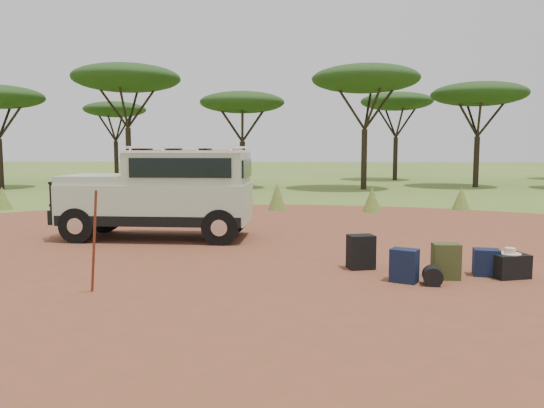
{
  "coord_description": "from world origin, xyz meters",
  "views": [
    {
      "loc": [
        0.48,
        -8.3,
        2.0
      ],
      "look_at": [
        0.12,
        1.2,
        1.0
      ],
      "focal_mm": 35.0,
      "sensor_mm": 36.0,
      "label": 1
    }
  ],
  "objects_px": {
    "walking_staff": "(94,242)",
    "duffel_navy": "(486,263)",
    "backpack_black": "(361,252)",
    "hard_case": "(509,266)",
    "safari_vehicle": "(164,194)",
    "backpack_navy": "(404,266)",
    "backpack_olive": "(446,261)"
  },
  "relations": [
    {
      "from": "walking_staff",
      "to": "duffel_navy",
      "type": "relative_size",
      "value": 3.45
    },
    {
      "from": "backpack_black",
      "to": "hard_case",
      "type": "relative_size",
      "value": 1.08
    },
    {
      "from": "backpack_black",
      "to": "duffel_navy",
      "type": "height_order",
      "value": "backpack_black"
    },
    {
      "from": "safari_vehicle",
      "to": "duffel_navy",
      "type": "distance_m",
      "value": 6.8
    },
    {
      "from": "walking_staff",
      "to": "backpack_navy",
      "type": "relative_size",
      "value": 2.92
    },
    {
      "from": "backpack_black",
      "to": "safari_vehicle",
      "type": "bearing_deg",
      "value": 130.83
    },
    {
      "from": "backpack_black",
      "to": "hard_case",
      "type": "height_order",
      "value": "backpack_black"
    },
    {
      "from": "backpack_navy",
      "to": "hard_case",
      "type": "height_order",
      "value": "backpack_navy"
    },
    {
      "from": "backpack_olive",
      "to": "duffel_navy",
      "type": "relative_size",
      "value": 1.29
    },
    {
      "from": "duffel_navy",
      "to": "backpack_olive",
      "type": "bearing_deg",
      "value": -150.84
    },
    {
      "from": "duffel_navy",
      "to": "backpack_black",
      "type": "bearing_deg",
      "value": 178.72
    },
    {
      "from": "walking_staff",
      "to": "hard_case",
      "type": "height_order",
      "value": "walking_staff"
    },
    {
      "from": "safari_vehicle",
      "to": "hard_case",
      "type": "height_order",
      "value": "safari_vehicle"
    },
    {
      "from": "safari_vehicle",
      "to": "hard_case",
      "type": "distance_m",
      "value": 7.13
    },
    {
      "from": "backpack_black",
      "to": "backpack_olive",
      "type": "relative_size",
      "value": 1.03
    },
    {
      "from": "backpack_navy",
      "to": "duffel_navy",
      "type": "distance_m",
      "value": 1.44
    },
    {
      "from": "safari_vehicle",
      "to": "backpack_olive",
      "type": "height_order",
      "value": "safari_vehicle"
    },
    {
      "from": "walking_staff",
      "to": "backpack_black",
      "type": "relative_size",
      "value": 2.59
    },
    {
      "from": "walking_staff",
      "to": "duffel_navy",
      "type": "xyz_separation_m",
      "value": [
        5.75,
        1.28,
        -0.51
      ]
    },
    {
      "from": "backpack_black",
      "to": "backpack_olive",
      "type": "distance_m",
      "value": 1.37
    },
    {
      "from": "safari_vehicle",
      "to": "backpack_black",
      "type": "bearing_deg",
      "value": -33.26
    },
    {
      "from": "backpack_olive",
      "to": "duffel_navy",
      "type": "xyz_separation_m",
      "value": [
        0.69,
        0.23,
        -0.06
      ]
    },
    {
      "from": "safari_vehicle",
      "to": "backpack_navy",
      "type": "xyz_separation_m",
      "value": [
        4.52,
        -3.75,
        -0.73
      ]
    },
    {
      "from": "safari_vehicle",
      "to": "walking_staff",
      "type": "relative_size",
      "value": 2.91
    },
    {
      "from": "walking_staff",
      "to": "backpack_navy",
      "type": "bearing_deg",
      "value": -27.6
    },
    {
      "from": "safari_vehicle",
      "to": "backpack_navy",
      "type": "bearing_deg",
      "value": -37.03
    },
    {
      "from": "walking_staff",
      "to": "duffel_navy",
      "type": "bearing_deg",
      "value": -25.79
    },
    {
      "from": "walking_staff",
      "to": "hard_case",
      "type": "distance_m",
      "value": 6.2
    },
    {
      "from": "backpack_black",
      "to": "backpack_navy",
      "type": "distance_m",
      "value": 1.02
    },
    {
      "from": "hard_case",
      "to": "safari_vehicle",
      "type": "bearing_deg",
      "value": 135.95
    },
    {
      "from": "backpack_black",
      "to": "backpack_navy",
      "type": "xyz_separation_m",
      "value": [
        0.54,
        -0.86,
        -0.03
      ]
    },
    {
      "from": "walking_staff",
      "to": "backpack_navy",
      "type": "xyz_separation_m",
      "value": [
        4.38,
        0.83,
        -0.47
      ]
    }
  ]
}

